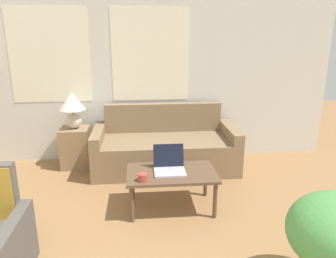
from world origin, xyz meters
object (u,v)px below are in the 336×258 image
at_px(couch, 165,149).
at_px(table_lamp, 72,106).
at_px(cup_navy, 143,177).
at_px(coffee_table, 172,176).
at_px(laptop, 169,166).

distance_m(couch, table_lamp, 1.42).
relative_size(couch, cup_navy, 20.66).
relative_size(coffee_table, cup_navy, 9.97).
bearing_deg(cup_navy, laptop, 38.25).
height_order(coffee_table, laptop, laptop).
bearing_deg(couch, table_lamp, 173.32).
bearing_deg(coffee_table, laptop, 121.19).
distance_m(coffee_table, laptop, 0.11).
relative_size(couch, coffee_table, 2.07).
xyz_separation_m(table_lamp, laptop, (1.23, -1.26, -0.40)).
distance_m(couch, coffee_table, 1.15).
relative_size(couch, laptop, 5.98).
bearing_deg(table_lamp, couch, -6.68).
bearing_deg(laptop, couch, 87.79).
height_order(table_lamp, laptop, table_lamp).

